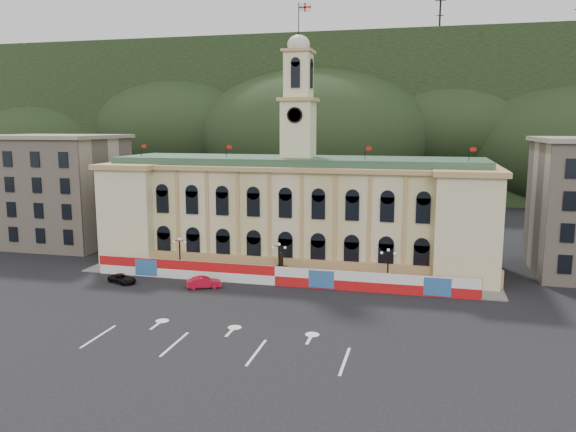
% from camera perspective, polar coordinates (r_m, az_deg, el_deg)
% --- Properties ---
extents(ground, '(260.00, 260.00, 0.00)m').
position_cam_1_polar(ground, '(58.51, -5.27, -11.04)').
color(ground, black).
rests_on(ground, ground).
extents(lane_markings, '(26.00, 10.00, 0.02)m').
position_cam_1_polar(lane_markings, '(54.14, -7.05, -12.78)').
color(lane_markings, white).
rests_on(lane_markings, ground).
extents(hill_ridge, '(230.00, 80.00, 64.00)m').
position_cam_1_polar(hill_ridge, '(174.70, 8.08, 8.91)').
color(hill_ridge, black).
rests_on(hill_ridge, ground).
extents(city_hall, '(56.20, 17.60, 37.10)m').
position_cam_1_polar(city_hall, '(82.41, 0.98, 0.59)').
color(city_hall, beige).
rests_on(city_hall, ground).
extents(side_building_left, '(21.00, 17.00, 18.60)m').
position_cam_1_polar(side_building_left, '(103.52, -22.47, 2.49)').
color(side_building_left, tan).
rests_on(side_building_left, ground).
extents(hoarding_fence, '(50.00, 0.44, 2.50)m').
position_cam_1_polar(hoarding_fence, '(71.83, -1.27, -6.09)').
color(hoarding_fence, red).
rests_on(hoarding_fence, ground).
extents(pavement, '(56.00, 5.50, 0.16)m').
position_cam_1_polar(pavement, '(74.65, -0.76, -6.43)').
color(pavement, slate).
rests_on(pavement, ground).
extents(statue, '(1.40, 1.40, 3.72)m').
position_cam_1_polar(statue, '(74.59, -0.71, -5.56)').
color(statue, '#595651').
rests_on(statue, ground).
extents(lamp_left, '(1.96, 0.44, 5.15)m').
position_cam_1_polar(lamp_left, '(77.89, -10.94, -3.66)').
color(lamp_left, black).
rests_on(lamp_left, ground).
extents(lamp_center, '(1.96, 0.44, 5.15)m').
position_cam_1_polar(lamp_center, '(73.19, -0.91, -4.32)').
color(lamp_center, black).
rests_on(lamp_center, ground).
extents(lamp_right, '(1.96, 0.44, 5.15)m').
position_cam_1_polar(lamp_right, '(70.99, 10.11, -4.90)').
color(lamp_right, black).
rests_on(lamp_right, ground).
extents(red_sedan, '(4.80, 5.47, 1.42)m').
position_cam_1_polar(red_sedan, '(71.61, -8.53, -6.69)').
color(red_sedan, red).
rests_on(red_sedan, ground).
extents(black_suv, '(4.91, 5.52, 1.15)m').
position_cam_1_polar(black_suv, '(76.14, -16.49, -6.12)').
color(black_suv, black).
rests_on(black_suv, ground).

